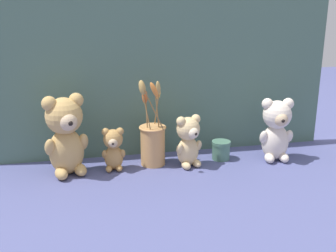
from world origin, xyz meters
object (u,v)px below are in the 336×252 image
teddy_bear_small (189,140)px  decorative_tin_tall (221,150)px  teddy_bear_tiny (113,148)px  teddy_bear_large (66,134)px  teddy_bear_medium (276,128)px  flower_vase (153,141)px

teddy_bear_small → decorative_tin_tall: teddy_bear_small is taller
teddy_bear_tiny → teddy_bear_large: bearing=-178.1°
teddy_bear_medium → teddy_bear_tiny: size_ratio=1.53×
flower_vase → decorative_tin_tall: 0.28m
teddy_bear_tiny → decorative_tin_tall: bearing=2.4°
decorative_tin_tall → teddy_bear_large: bearing=-177.7°
flower_vase → decorative_tin_tall: bearing=-0.6°
teddy_bear_small → teddy_bear_tiny: teddy_bear_small is taller
teddy_bear_small → decorative_tin_tall: (0.15, 0.04, -0.07)m
teddy_bear_large → teddy_bear_medium: teddy_bear_large is taller
teddy_bear_large → teddy_bear_small: (0.45, -0.02, -0.05)m
decorative_tin_tall → teddy_bear_medium: bearing=-13.5°
teddy_bear_tiny → flower_vase: 0.15m
teddy_bear_medium → teddy_bear_small: size_ratio=1.25×
teddy_bear_large → flower_vase: (0.32, 0.03, -0.06)m
teddy_bear_small → flower_vase: size_ratio=0.58×
teddy_bear_large → decorative_tin_tall: (0.60, 0.02, -0.12)m
teddy_bear_large → teddy_bear_tiny: teddy_bear_large is taller
teddy_bear_large → teddy_bear_tiny: size_ratio=1.82×
decorative_tin_tall → teddy_bear_tiny: bearing=-177.6°
teddy_bear_large → teddy_bear_medium: size_ratio=1.19×
teddy_bear_small → flower_vase: flower_vase is taller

